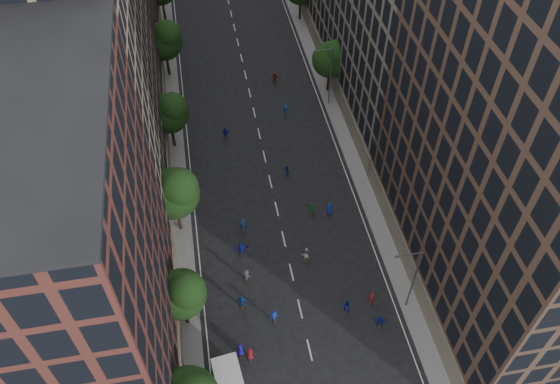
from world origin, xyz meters
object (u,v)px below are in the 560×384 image
Objects in this scene: streetlamp_near at (413,277)px; skater_0 at (241,350)px; skater_2 at (346,306)px; streetlamp_far at (329,74)px.

streetlamp_near is 5.43× the size of skater_0.
streetlamp_near is 7.30m from skater_2.
skater_2 is (-5.88, 0.54, -4.29)m from streetlamp_near.
skater_0 is 11.32m from skater_2.
skater_2 reaches higher than skater_0.
streetlamp_far is 5.18× the size of skater_2.
skater_0 is at bearing 38.99° from skater_2.
streetlamp_near reaches higher than skater_0.
skater_0 is at bearing -115.55° from streetlamp_far.
skater_0 is at bearing -172.41° from streetlamp_near.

